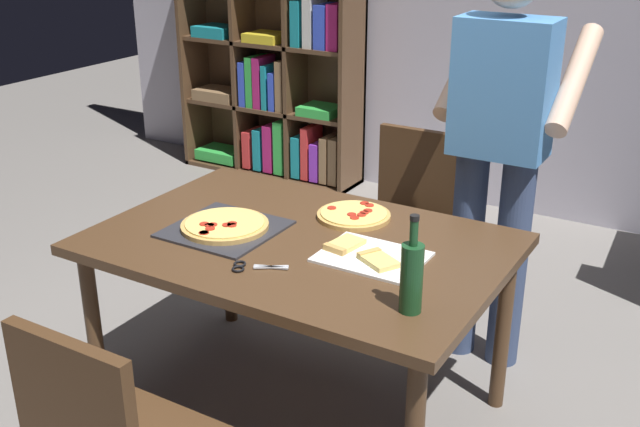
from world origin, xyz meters
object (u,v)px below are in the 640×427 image
(second_pizza_plain, at_px, (354,215))
(pepperoni_pizza_on_tray, at_px, (225,226))
(dining_table, at_px, (300,257))
(kitchen_scissors, at_px, (250,267))
(wine_bottle, at_px, (412,276))
(bookshelf, at_px, (273,52))
(chair_far_side, at_px, (409,212))
(person_serving_pizza, at_px, (500,142))

(second_pizza_plain, bearing_deg, pepperoni_pizza_on_tray, -135.34)
(dining_table, height_order, kitchen_scissors, kitchen_scissors)
(kitchen_scissors, bearing_deg, wine_bottle, 0.93)
(bookshelf, distance_m, pepperoni_pizza_on_tray, 2.84)
(pepperoni_pizza_on_tray, distance_m, second_pizza_plain, 0.51)
(dining_table, relative_size, second_pizza_plain, 5.16)
(chair_far_side, bearing_deg, dining_table, -90.00)
(bookshelf, bearing_deg, kitchen_scissors, -57.46)
(wine_bottle, height_order, second_pizza_plain, wine_bottle)
(dining_table, xyz_separation_m, wine_bottle, (0.57, -0.28, 0.19))
(dining_table, bearing_deg, person_serving_pizza, 57.90)
(chair_far_side, distance_m, person_serving_pizza, 0.72)
(chair_far_side, bearing_deg, pepperoni_pizza_on_tray, -105.08)
(bookshelf, relative_size, second_pizza_plain, 6.69)
(person_serving_pizza, distance_m, wine_bottle, 1.06)
(chair_far_side, relative_size, kitchen_scissors, 4.63)
(bookshelf, xyz_separation_m, kitchen_scissors, (1.70, -2.67, -0.15))
(dining_table, height_order, wine_bottle, wine_bottle)
(kitchen_scissors, relative_size, second_pizza_plain, 0.67)
(wine_bottle, bearing_deg, person_serving_pizza, 94.87)
(dining_table, distance_m, wine_bottle, 0.67)
(person_serving_pizza, bearing_deg, dining_table, -122.10)
(wine_bottle, distance_m, kitchen_scissors, 0.60)
(bookshelf, bearing_deg, wine_bottle, -49.23)
(bookshelf, height_order, pepperoni_pizza_on_tray, bookshelf)
(kitchen_scissors, bearing_deg, bookshelf, 122.54)
(kitchen_scissors, bearing_deg, pepperoni_pizza_on_tray, 141.71)
(chair_far_side, relative_size, second_pizza_plain, 3.09)
(pepperoni_pizza_on_tray, distance_m, wine_bottle, 0.89)
(wine_bottle, xyz_separation_m, kitchen_scissors, (-0.59, -0.01, -0.11))
(person_serving_pizza, distance_m, kitchen_scissors, 1.20)
(chair_far_side, height_order, person_serving_pizza, person_serving_pizza)
(pepperoni_pizza_on_tray, bearing_deg, chair_far_side, 74.92)
(bookshelf, height_order, person_serving_pizza, bookshelf)
(pepperoni_pizza_on_tray, bearing_deg, person_serving_pizza, 47.64)
(dining_table, bearing_deg, chair_far_side, 90.00)
(dining_table, distance_m, chair_far_side, 1.01)
(chair_far_side, distance_m, kitchen_scissors, 1.31)
(second_pizza_plain, bearing_deg, kitchen_scissors, -98.96)
(bookshelf, xyz_separation_m, pepperoni_pizza_on_tray, (1.43, -2.45, -0.15))
(bookshelf, relative_size, person_serving_pizza, 1.11)
(person_serving_pizza, bearing_deg, chair_far_side, 155.58)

